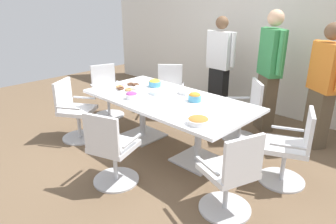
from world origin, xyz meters
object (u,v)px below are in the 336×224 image
object	(u,v)px
snack_bowl_chips_yellow	(155,83)
donut_platter	(129,87)
office_chair_0	(107,94)
snack_bowl_chips_orange	(195,97)
office_chair_2	(112,152)
snack_bowl_pretzels	(198,120)
person_standing_2	(323,85)
office_chair_3	(231,178)
office_chair_1	(75,113)
plate_stack	(157,92)
office_chair_4	(290,151)
office_chair_5	(244,114)
napkin_pile	(185,91)
person_standing_1	(270,69)
office_chair_6	(169,94)
snack_bowl_candy_mix	(131,95)
person_standing_0	(220,64)
conference_table	(168,107)

from	to	relation	value
snack_bowl_chips_yellow	donut_platter	xyz separation A→B (m)	(-0.20, -0.35, -0.04)
office_chair_0	snack_bowl_chips_orange	size ratio (longest dim) A/B	5.17
office_chair_2	donut_platter	distance (m)	1.44
snack_bowl_pretzels	person_standing_2	bearing A→B (deg)	72.26
office_chair_3	snack_bowl_chips_orange	xyz separation A→B (m)	(-1.10, 0.76, 0.40)
office_chair_1	office_chair_2	world-z (taller)	same
donut_platter	plate_stack	size ratio (longest dim) A/B	1.87
office_chair_0	donut_platter	bearing A→B (deg)	93.37
office_chair_4	office_chair_5	bearing A→B (deg)	31.95
snack_bowl_chips_yellow	snack_bowl_chips_orange	xyz separation A→B (m)	(0.89, -0.11, 0.00)
snack_bowl_chips_orange	office_chair_3	bearing A→B (deg)	-34.66
person_standing_2	napkin_pile	distance (m)	1.91
office_chair_3	snack_bowl_pretzels	distance (m)	0.72
napkin_pile	office_chair_3	bearing A→B (deg)	-33.05
person_standing_1	snack_bowl_pretzels	distance (m)	2.02
office_chair_3	office_chair_6	xyz separation A→B (m)	(-2.32, 1.53, 0.00)
office_chair_3	snack_bowl_chips_yellow	xyz separation A→B (m)	(-1.99, 0.87, 0.40)
office_chair_1	snack_bowl_candy_mix	size ratio (longest dim) A/B	5.28
office_chair_0	snack_bowl_candy_mix	xyz separation A→B (m)	(1.34, -0.51, 0.39)
office_chair_1	snack_bowl_chips_yellow	size ratio (longest dim) A/B	4.80
office_chair_5	person_standing_1	bearing A→B (deg)	-49.72
snack_bowl_chips_yellow	snack_bowl_pretzels	world-z (taller)	snack_bowl_chips_yellow
office_chair_0	office_chair_6	world-z (taller)	same
donut_platter	plate_stack	xyz separation A→B (m)	(0.49, 0.11, 0.01)
person_standing_0	office_chair_3	bearing A→B (deg)	128.92
person_standing_1	snack_bowl_candy_mix	world-z (taller)	person_standing_1
office_chair_6	snack_bowl_chips_orange	world-z (taller)	office_chair_6
office_chair_0	office_chair_1	distance (m)	1.02
office_chair_6	person_standing_0	bearing A→B (deg)	-161.51
office_chair_4	snack_bowl_pretzels	bearing A→B (deg)	110.18
person_standing_1	snack_bowl_chips_orange	world-z (taller)	person_standing_1
office_chair_0	napkin_pile	world-z (taller)	office_chair_0
office_chair_2	snack_bowl_candy_mix	bearing A→B (deg)	105.79
office_chair_0	office_chair_6	distance (m)	1.12
donut_platter	office_chair_0	bearing A→B (deg)	166.57
office_chair_2	person_standing_2	world-z (taller)	person_standing_2
office_chair_3	person_standing_2	world-z (taller)	person_standing_2
office_chair_6	office_chair_4	bearing A→B (deg)	128.25
conference_table	office_chair_3	xyz separation A→B (m)	(1.43, -0.59, -0.22)
person_standing_1	plate_stack	xyz separation A→B (m)	(-0.92, -1.55, -0.22)
office_chair_6	donut_platter	world-z (taller)	office_chair_6
napkin_pile	office_chair_1	bearing A→B (deg)	-139.28
conference_table	office_chair_6	xyz separation A→B (m)	(-0.89, 0.94, -0.22)
person_standing_2	snack_bowl_chips_yellow	distance (m)	2.41
office_chair_0	office_chair_2	world-z (taller)	same
office_chair_2	napkin_pile	distance (m)	1.48
office_chair_5	office_chair_6	xyz separation A→B (m)	(-1.50, -0.08, 0.00)
person_standing_1	snack_bowl_candy_mix	distance (m)	2.20
office_chair_3	person_standing_2	bearing A→B (deg)	17.99
office_chair_3	office_chair_4	bearing A→B (deg)	8.17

